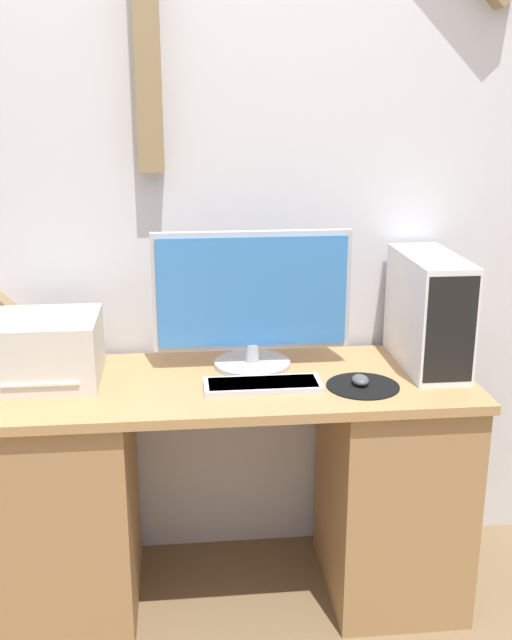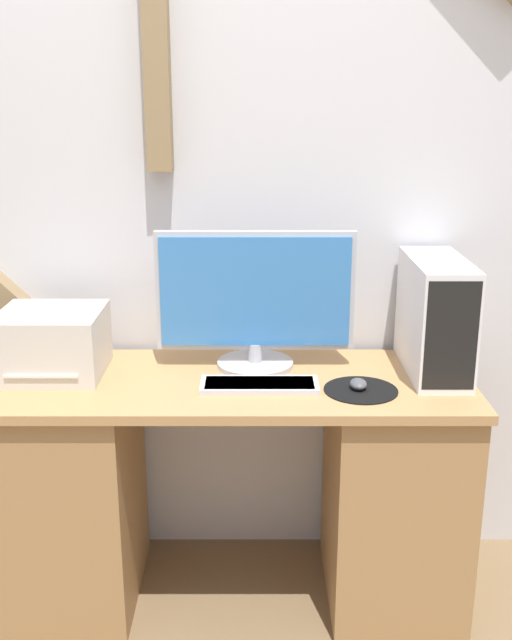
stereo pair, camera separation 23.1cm
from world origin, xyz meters
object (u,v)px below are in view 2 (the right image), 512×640
object	(u,v)px
monitor	(256,298)
mouse	(359,384)
printer	(53,343)
keyboard	(260,385)
computer_tower	(436,316)

from	to	relation	value
monitor	mouse	distance (m)	0.44
monitor	printer	bearing A→B (deg)	-173.84
keyboard	computer_tower	xyz separation A→B (m)	(0.56, 0.15, 0.18)
monitor	computer_tower	xyz separation A→B (m)	(0.58, -0.05, -0.05)
monitor	keyboard	world-z (taller)	monitor
monitor	keyboard	size ratio (longest dim) A/B	1.77
printer	mouse	bearing A→B (deg)	-8.42
monitor	printer	world-z (taller)	monitor
mouse	printer	xyz separation A→B (m)	(-0.96, 0.14, 0.08)
mouse	printer	size ratio (longest dim) A/B	0.22
monitor	printer	size ratio (longest dim) A/B	1.99
keyboard	printer	xyz separation A→B (m)	(-0.66, 0.13, 0.09)
monitor	computer_tower	size ratio (longest dim) A/B	1.51
mouse	printer	bearing A→B (deg)	171.58
monitor	mouse	size ratio (longest dim) A/B	9.07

